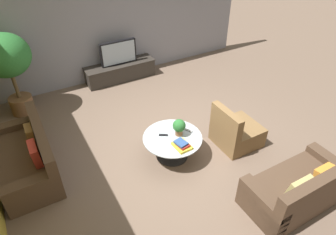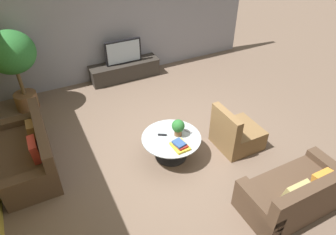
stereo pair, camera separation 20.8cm
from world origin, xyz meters
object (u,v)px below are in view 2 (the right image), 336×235
object	(u,v)px
media_console	(125,70)
armchair_wicker	(236,134)
couch_by_wall	(29,154)
potted_plant_tabletop	(178,127)
television	(123,52)
couch_near_entry	(296,194)
potted_palm_tall	(12,58)
coffee_table	(171,143)

from	to	relation	value
media_console	armchair_wicker	size ratio (longest dim) A/B	2.13
media_console	armchair_wicker	bearing A→B (deg)	-74.88
couch_by_wall	potted_plant_tabletop	distance (m)	2.66
potted_plant_tabletop	armchair_wicker	bearing A→B (deg)	-15.29
television	armchair_wicker	distance (m)	3.66
couch_by_wall	couch_near_entry	distance (m)	4.48
couch_near_entry	potted_plant_tabletop	xyz separation A→B (m)	(-1.04, 1.87, 0.35)
potted_palm_tall	potted_plant_tabletop	size ratio (longest dim) A/B	5.67
television	potted_plant_tabletop	world-z (taller)	television
couch_by_wall	potted_palm_tall	size ratio (longest dim) A/B	1.01
media_console	potted_plant_tabletop	bearing A→B (deg)	-92.62
couch_near_entry	armchair_wicker	size ratio (longest dim) A/B	1.94
television	coffee_table	bearing A→B (deg)	-95.10
couch_near_entry	potted_palm_tall	bearing A→B (deg)	-54.62
couch_near_entry	potted_plant_tabletop	bearing A→B (deg)	-61.08
television	couch_near_entry	bearing A→B (deg)	-80.07
television	couch_near_entry	distance (m)	5.17
media_console	armchair_wicker	world-z (taller)	armchair_wicker
coffee_table	couch_near_entry	xyz separation A→B (m)	(1.18, -1.86, -0.03)
coffee_table	potted_plant_tabletop	distance (m)	0.35
potted_palm_tall	couch_near_entry	bearing A→B (deg)	-54.62
couch_near_entry	armchair_wicker	bearing A→B (deg)	-92.10
television	couch_by_wall	world-z (taller)	television
media_console	potted_palm_tall	xyz separation A→B (m)	(-2.48, -0.33, 1.02)
couch_by_wall	potted_plant_tabletop	xyz separation A→B (m)	(2.49, -0.89, 0.35)
media_console	armchair_wicker	distance (m)	3.63
potted_plant_tabletop	coffee_table	bearing A→B (deg)	-175.88
media_console	coffee_table	world-z (taller)	same
potted_palm_tall	media_console	bearing A→B (deg)	7.54
television	coffee_table	xyz separation A→B (m)	(-0.29, -3.21, -0.43)
media_console	couch_by_wall	world-z (taller)	couch_by_wall
media_console	couch_by_wall	bearing A→B (deg)	-138.67
media_console	potted_plant_tabletop	distance (m)	3.23
couch_by_wall	couch_near_entry	world-z (taller)	same
media_console	couch_near_entry	bearing A→B (deg)	-80.07
media_console	coffee_table	bearing A→B (deg)	-95.10
potted_plant_tabletop	couch_near_entry	bearing A→B (deg)	-61.08
coffee_table	potted_plant_tabletop	bearing A→B (deg)	4.12
media_console	television	xyz separation A→B (m)	(0.00, -0.00, 0.51)
television	potted_palm_tall	xyz separation A→B (m)	(-2.48, -0.33, 0.51)
media_console	coffee_table	distance (m)	3.23
coffee_table	couch_near_entry	world-z (taller)	couch_near_entry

